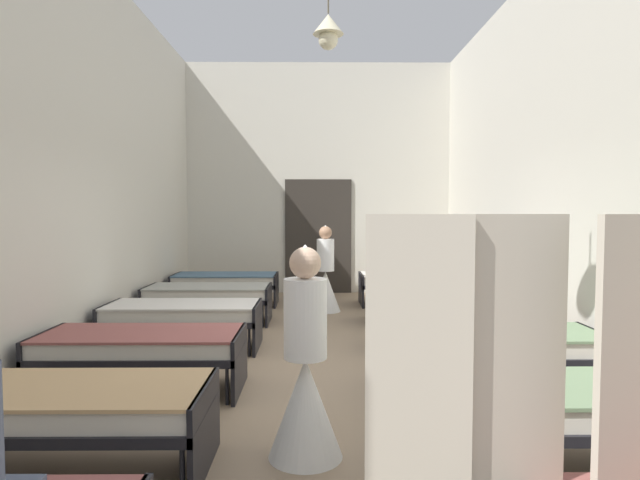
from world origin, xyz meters
name	(u,v)px	position (x,y,z in m)	size (l,w,h in m)	color
ground_plane	(321,371)	(0.00, 0.00, -0.05)	(6.13, 11.36, 0.10)	#8C755B
room_shell	(320,158)	(0.00, 1.21, 2.42)	(5.93, 10.96, 4.83)	beige
bed_left_row_1	(62,407)	(-1.71, -2.34, 0.44)	(1.90, 0.84, 0.57)	black
bed_right_row_1	(585,405)	(1.71, -2.34, 0.44)	(1.90, 0.84, 0.57)	black
bed_left_row_2	(142,346)	(-1.71, -0.78, 0.44)	(1.90, 0.84, 0.57)	black
bed_right_row_2	(501,345)	(1.71, -0.78, 0.44)	(1.90, 0.84, 0.57)	black
bed_left_row_3	(183,314)	(-1.71, 0.78, 0.44)	(1.90, 0.84, 0.57)	black
bed_right_row_3	(457,314)	(1.71, 0.78, 0.44)	(1.90, 0.84, 0.57)	black
bed_left_row_4	(208,294)	(-1.71, 2.34, 0.44)	(1.90, 0.84, 0.57)	black
bed_right_row_4	(430,294)	(1.71, 2.34, 0.44)	(1.90, 0.84, 0.57)	black
bed_left_row_5	(226,281)	(-1.71, 3.90, 0.44)	(1.90, 0.84, 0.57)	black
bed_right_row_5	(411,281)	(1.71, 3.90, 0.44)	(1.90, 0.84, 0.57)	black
nurse_near_aisle	(305,382)	(-0.13, -2.13, 0.53)	(0.52, 0.52, 1.49)	white
nurse_mid_aisle	(325,281)	(0.11, 3.24, 0.53)	(0.52, 0.52, 1.49)	white
patient_seated_secondary	(408,267)	(1.36, 2.26, 0.87)	(0.44, 0.44, 0.80)	gray
privacy_screen	(521,425)	(0.76, -3.65, 0.85)	(1.24, 0.23, 1.70)	#BCB29E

